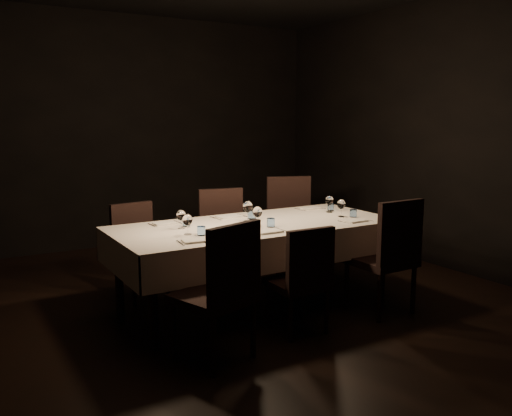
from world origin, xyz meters
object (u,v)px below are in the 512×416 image
chair_near_left (222,287)px  chair_far_right (291,220)px  chair_far_left (137,245)px  chair_far_center (224,232)px  dining_table (256,232)px  chair_near_center (303,275)px  chair_near_right (388,252)px

chair_near_left → chair_far_right: chair_far_right is taller
chair_far_left → chair_far_center: (0.89, -0.07, 0.04)m
dining_table → chair_far_center: chair_far_center is taller
chair_far_left → dining_table: bearing=-54.3°
chair_far_center → dining_table: bearing=-85.0°
chair_near_center → chair_far_right: 1.84m
chair_near_center → chair_far_right: chair_far_right is taller
chair_near_center → chair_near_right: (0.89, -0.01, 0.07)m
chair_far_right → chair_near_left: bearing=-114.7°
chair_far_center → chair_far_right: chair_far_right is taller
chair_far_right → dining_table: bearing=-117.8°
chair_near_center → chair_near_right: size_ratio=0.85×
chair_near_right → chair_near_center: bearing=-1.9°
dining_table → chair_far_right: size_ratio=2.43×
dining_table → chair_far_left: chair_far_left is taller
chair_near_right → chair_near_left: bearing=2.5°
chair_near_right → chair_far_center: (-0.79, 1.52, -0.02)m
chair_near_left → chair_far_left: 1.70m
chair_near_right → chair_far_center: 1.72m
dining_table → chair_far_right: (0.94, 0.82, -0.12)m
chair_near_center → chair_far_right: (0.96, 1.57, 0.08)m
chair_far_center → chair_far_left: bearing=-173.3°
dining_table → chair_near_left: (-0.78, -0.86, -0.14)m
chair_near_left → chair_near_center: size_ratio=1.15×
chair_near_center → chair_far_right: size_ratio=0.83×
chair_near_left → chair_far_center: size_ratio=1.03×
dining_table → chair_far_right: bearing=41.2°
chair_far_left → chair_far_center: size_ratio=0.92×
chair_near_right → chair_far_right: chair_far_right is taller
chair_far_left → chair_near_center: bearing=-71.6°
chair_near_right → chair_far_left: bearing=-44.8°
chair_far_center → chair_near_right: bearing=-51.5°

